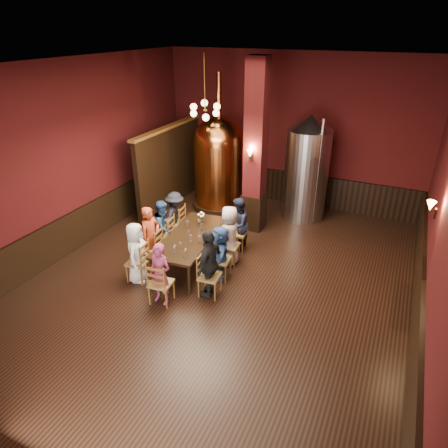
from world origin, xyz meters
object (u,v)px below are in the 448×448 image
at_px(person_1, 151,237).
at_px(person_2, 164,227).
at_px(person_0, 136,253).
at_px(copper_kettle, 219,162).
at_px(steel_vessel, 307,168).
at_px(rose_vase, 201,216).
at_px(dining_table, 190,238).

xyz_separation_m(person_1, person_2, (-0.07, 0.66, -0.06)).
height_order(person_0, copper_kettle, copper_kettle).
bearing_deg(person_0, steel_vessel, -43.81).
bearing_deg(person_1, person_0, -162.92).
xyz_separation_m(person_2, copper_kettle, (0.06, 3.05, 0.77)).
distance_m(person_1, steel_vessel, 4.90).
distance_m(copper_kettle, steel_vessel, 2.57).
relative_size(person_2, steel_vessel, 0.46).
height_order(copper_kettle, rose_vase, copper_kettle).
xyz_separation_m(person_2, rose_vase, (0.81, 0.42, 0.27)).
xyz_separation_m(person_0, copper_kettle, (-0.09, 4.37, 0.76)).
relative_size(person_0, copper_kettle, 0.35).
xyz_separation_m(dining_table, rose_vase, (-0.07, 0.66, 0.26)).
relative_size(person_0, steel_vessel, 0.47).
height_order(dining_table, person_0, person_0).
relative_size(steel_vessel, rose_vase, 9.69).
distance_m(dining_table, person_2, 0.91).
distance_m(person_0, steel_vessel, 5.44).
height_order(person_1, person_2, person_1).
distance_m(steel_vessel, rose_vase, 3.57).
bearing_deg(rose_vase, person_1, -124.44).
bearing_deg(person_1, steel_vessel, -20.65).
bearing_deg(dining_table, copper_kettle, 97.74).
bearing_deg(rose_vase, copper_kettle, 105.96).
height_order(steel_vessel, rose_vase, steel_vessel).
distance_m(person_0, person_2, 1.33).
xyz_separation_m(dining_table, person_2, (-0.88, 0.23, -0.00)).
distance_m(copper_kettle, rose_vase, 2.78).
relative_size(copper_kettle, rose_vase, 12.92).
relative_size(dining_table, person_0, 1.79).
xyz_separation_m(copper_kettle, rose_vase, (0.75, -2.63, -0.50)).
relative_size(person_1, copper_kettle, 0.37).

